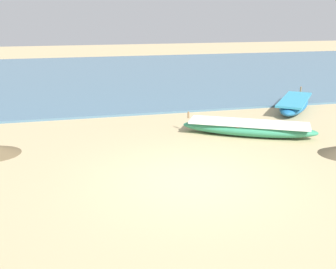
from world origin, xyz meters
TOP-DOWN VIEW (x-y plane):
  - ground at (0.00, 0.00)m, footprint 80.00×80.00m
  - sea_water at (0.00, 16.09)m, footprint 60.00×20.00m
  - fishing_boat_1 at (5.63, 5.45)m, footprint 2.86×3.25m
  - fishing_boat_2 at (2.58, 2.85)m, footprint 3.86×2.66m

SIDE VIEW (x-z plane):
  - ground at x=0.00m, z-range 0.00..0.00m
  - sea_water at x=0.00m, z-range 0.00..0.08m
  - fishing_boat_2 at x=2.58m, z-range -0.08..0.54m
  - fishing_boat_1 at x=5.63m, z-range -0.08..0.57m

